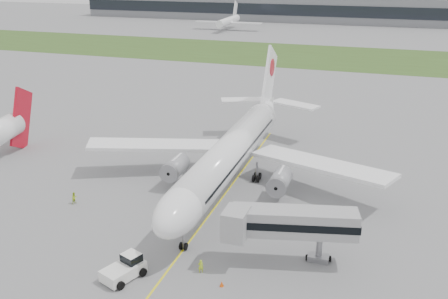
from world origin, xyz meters
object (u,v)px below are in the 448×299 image
(jet_bridge, at_px, (286,223))
(ground_crew_near, at_px, (201,266))
(neighbor_aircraft, at_px, (4,129))
(pushback_tug, at_px, (125,268))
(airliner, at_px, (233,149))

(jet_bridge, height_order, ground_crew_near, jet_bridge)
(neighbor_aircraft, bearing_deg, pushback_tug, -45.33)
(airliner, bearing_deg, pushback_tug, -98.24)
(pushback_tug, bearing_deg, ground_crew_near, 44.41)
(airliner, height_order, jet_bridge, airliner)
(airliner, distance_m, ground_crew_near, 24.36)
(airliner, distance_m, neighbor_aircraft, 41.49)
(pushback_tug, height_order, ground_crew_near, pushback_tug)
(airliner, relative_size, jet_bridge, 3.73)
(jet_bridge, bearing_deg, ground_crew_near, -162.61)
(jet_bridge, bearing_deg, neighbor_aircraft, 148.43)
(airliner, relative_size, ground_crew_near, 33.47)
(ground_crew_near, bearing_deg, pushback_tug, -5.38)
(ground_crew_near, bearing_deg, jet_bridge, -178.19)
(neighbor_aircraft, bearing_deg, jet_bridge, -29.25)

